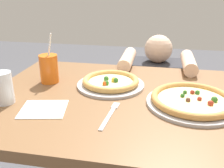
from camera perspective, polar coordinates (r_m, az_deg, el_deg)
name	(u,v)px	position (r m, az deg, el deg)	size (l,w,h in m)	color
dining_table	(126,123)	(1.08, 3.18, -8.66)	(1.15, 0.83, 0.75)	brown
pizza_near	(192,101)	(1.00, 17.44, -3.57)	(0.34, 0.34, 0.04)	#B7B7BC
pizza_far	(111,82)	(1.12, -0.30, 0.37)	(0.30, 0.30, 0.04)	#B7B7BC
drink_cup_colored	(49,69)	(1.19, -13.88, 3.37)	(0.08, 0.08, 0.22)	orange
water_cup_clear	(3,87)	(1.03, -23.16, -0.72)	(0.07, 0.07, 0.12)	silver
paper_napkin	(44,109)	(0.96, -15.02, -5.42)	(0.16, 0.14, 0.00)	white
fork	(110,114)	(0.89, -0.36, -6.69)	(0.04, 0.20, 0.00)	silver
diner_seated	(154,106)	(1.74, 9.46, -4.92)	(0.40, 0.51, 0.88)	#333847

